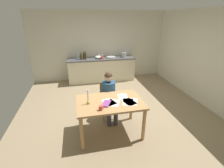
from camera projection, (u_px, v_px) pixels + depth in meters
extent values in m
cube|color=#937F60|center=(115.00, 109.00, 4.51)|extent=(5.20, 5.20, 0.04)
cube|color=beige|center=(100.00, 46.00, 6.34)|extent=(5.20, 0.12, 2.60)
cube|color=beige|center=(205.00, 58.00, 4.52)|extent=(0.12, 5.20, 2.60)
cube|color=beige|center=(102.00, 70.00, 6.35)|extent=(2.54, 0.60, 0.86)
cube|color=#4C4C51|center=(101.00, 59.00, 6.18)|extent=(2.58, 0.64, 0.04)
cube|color=tan|center=(110.00, 102.00, 3.31)|extent=(1.35, 0.89, 0.04)
cylinder|color=tan|center=(82.00, 134.00, 2.99)|extent=(0.07, 0.07, 0.73)
cylinder|color=tan|center=(144.00, 125.00, 3.24)|extent=(0.07, 0.07, 0.73)
cylinder|color=tan|center=(80.00, 112.00, 3.69)|extent=(0.07, 0.07, 0.73)
cylinder|color=tan|center=(131.00, 106.00, 3.93)|extent=(0.07, 0.07, 0.73)
cube|color=tan|center=(109.00, 100.00, 4.00)|extent=(0.41, 0.41, 0.04)
cube|color=tan|center=(107.00, 89.00, 4.09)|extent=(0.36, 0.04, 0.40)
cylinder|color=tan|center=(103.00, 112.00, 3.91)|extent=(0.04, 0.04, 0.46)
cylinder|color=tan|center=(117.00, 111.00, 3.98)|extent=(0.04, 0.04, 0.46)
cylinder|color=tan|center=(101.00, 105.00, 4.21)|extent=(0.04, 0.04, 0.46)
cylinder|color=tan|center=(113.00, 104.00, 4.29)|extent=(0.04, 0.04, 0.46)
cylinder|color=navy|center=(109.00, 92.00, 3.90)|extent=(0.33, 0.33, 0.50)
sphere|color=#D8AD8C|center=(109.00, 78.00, 3.76)|extent=(0.20, 0.20, 0.20)
sphere|color=#473323|center=(108.00, 76.00, 3.74)|extent=(0.19, 0.19, 0.19)
cylinder|color=#383847|center=(107.00, 105.00, 3.81)|extent=(0.14, 0.38, 0.13)
cylinder|color=#383847|center=(109.00, 117.00, 3.72)|extent=(0.10, 0.10, 0.45)
cylinder|color=#383847|center=(114.00, 104.00, 3.84)|extent=(0.14, 0.38, 0.13)
cylinder|color=#383847|center=(116.00, 116.00, 3.76)|extent=(0.10, 0.10, 0.45)
cylinder|color=#D84C3F|center=(101.00, 108.00, 2.98)|extent=(0.07, 0.07, 0.09)
torus|color=#D84C3F|center=(103.00, 107.00, 2.99)|extent=(0.06, 0.01, 0.06)
cylinder|color=gold|center=(88.00, 103.00, 3.20)|extent=(0.06, 0.06, 0.05)
cylinder|color=white|center=(88.00, 96.00, 3.15)|extent=(0.02, 0.02, 0.25)
cube|color=#8F408C|center=(106.00, 103.00, 3.20)|extent=(0.24, 0.29, 0.02)
cube|color=white|center=(128.00, 102.00, 3.28)|extent=(0.30, 0.35, 0.00)
cube|color=white|center=(132.00, 102.00, 3.29)|extent=(0.31, 0.36, 0.00)
cube|color=white|center=(123.00, 97.00, 3.49)|extent=(0.25, 0.32, 0.00)
cube|color=white|center=(114.00, 103.00, 3.25)|extent=(0.30, 0.35, 0.00)
cube|color=white|center=(129.00, 102.00, 3.28)|extent=(0.29, 0.35, 0.00)
cube|color=white|center=(109.00, 102.00, 3.28)|extent=(0.31, 0.35, 0.00)
cylinder|color=#B2B7BC|center=(111.00, 57.00, 6.24)|extent=(0.36, 0.36, 0.04)
cylinder|color=silver|center=(110.00, 54.00, 6.34)|extent=(0.02, 0.02, 0.24)
cylinder|color=#8C999E|center=(77.00, 56.00, 5.93)|extent=(0.07, 0.07, 0.23)
cylinder|color=#8C999E|center=(77.00, 52.00, 5.88)|extent=(0.03, 0.03, 0.06)
cylinder|color=#593319|center=(81.00, 57.00, 5.93)|extent=(0.07, 0.07, 0.21)
cylinder|color=#593319|center=(81.00, 53.00, 5.88)|extent=(0.03, 0.03, 0.05)
cylinder|color=#194C23|center=(84.00, 56.00, 6.04)|extent=(0.07, 0.07, 0.21)
cylinder|color=#194C23|center=(84.00, 52.00, 5.99)|extent=(0.03, 0.03, 0.05)
cylinder|color=#593319|center=(86.00, 56.00, 5.96)|extent=(0.06, 0.06, 0.24)
cylinder|color=#593319|center=(85.00, 52.00, 5.90)|extent=(0.03, 0.03, 0.06)
ellipsoid|color=white|center=(98.00, 57.00, 6.10)|extent=(0.23, 0.23, 0.10)
cylinder|color=#B7BABF|center=(124.00, 55.00, 6.31)|extent=(0.18, 0.18, 0.18)
cone|color=#262628|center=(124.00, 52.00, 6.27)|extent=(0.11, 0.11, 0.04)
cylinder|color=silver|center=(102.00, 57.00, 6.32)|extent=(0.06, 0.06, 0.00)
cylinder|color=silver|center=(102.00, 56.00, 6.30)|extent=(0.01, 0.01, 0.07)
cone|color=silver|center=(102.00, 54.00, 6.27)|extent=(0.07, 0.07, 0.08)
cylinder|color=silver|center=(99.00, 57.00, 6.29)|extent=(0.06, 0.06, 0.00)
cylinder|color=silver|center=(99.00, 56.00, 6.28)|extent=(0.01, 0.01, 0.07)
cone|color=silver|center=(99.00, 54.00, 6.25)|extent=(0.07, 0.07, 0.08)
cylinder|color=#D84C3F|center=(102.00, 58.00, 6.01)|extent=(0.08, 0.08, 0.10)
torus|color=#D84C3F|center=(103.00, 58.00, 6.02)|extent=(0.07, 0.01, 0.07)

